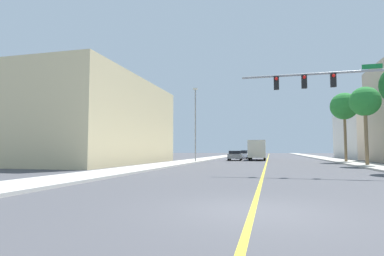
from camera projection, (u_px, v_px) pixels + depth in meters
The scene contains 14 objects.
ground at pixel (267, 159), 48.28m from camera, with size 192.00×192.00×0.00m, color #47474C.
sidewalk_left at pixel (208, 159), 50.64m from camera, with size 3.30×168.00×0.15m, color beige.
sidewalk_right at pixel (333, 159), 45.94m from camera, with size 3.30×168.00×0.15m, color #B2ADA3.
lane_marking_center at pixel (267, 159), 48.28m from camera, with size 0.16×144.00×0.01m, color yellow.
building_left_near at pixel (95, 122), 34.88m from camera, with size 11.89×20.98×9.34m, color beige.
building_right_far at pixel (380, 135), 52.28m from camera, with size 11.56×17.76×8.24m, color silver.
traffic_signal_mast at pixel (350, 92), 18.23m from camera, with size 9.60×0.36×6.58m.
street_lamp at pixel (195, 121), 37.45m from camera, with size 0.56×0.28×8.99m.
palm_mid at pixel (365, 102), 28.64m from camera, with size 2.74×2.74×7.29m.
palm_far at pixel (344, 107), 36.92m from camera, with size 3.23×3.23×8.26m.
car_gray at pixel (235, 155), 43.97m from camera, with size 2.09×4.62×1.39m.
car_blue at pixel (245, 154), 61.93m from camera, with size 1.93×3.95×1.42m.
car_white at pixel (243, 155), 53.00m from camera, with size 1.88×4.08×1.34m.
delivery_truck at pixel (257, 150), 45.35m from camera, with size 2.48×8.29×2.89m.
Camera 1 is at (0.46, -7.96, 1.54)m, focal length 28.63 mm.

